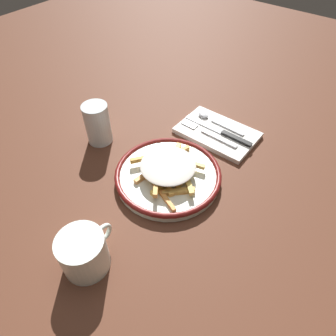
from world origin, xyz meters
The scene contains 9 objects.
ground_plane centered at (0.00, 0.00, 0.00)m, with size 2.60×2.60×0.00m, color #552E1F.
plate centered at (0.00, 0.00, 0.01)m, with size 0.26×0.26×0.03m.
fries_heap centered at (0.00, 0.00, 0.04)m, with size 0.19×0.18×0.04m.
napkin centered at (0.22, -0.01, 0.01)m, with size 0.14×0.21×0.01m, color white.
fork centered at (0.19, 0.01, 0.02)m, with size 0.02×0.18×0.00m.
knife centered at (0.22, -0.03, 0.02)m, with size 0.02×0.21×0.01m.
spoon centered at (0.25, 0.03, 0.02)m, with size 0.02×0.15×0.01m.
water_glass centered at (0.00, 0.24, 0.06)m, with size 0.07×0.07×0.11m, color silver.
coffee_mug centered at (-0.27, -0.01, 0.04)m, with size 0.12×0.09×0.08m.
Camera 1 is at (-0.39, -0.30, 0.56)m, focal length 32.33 mm.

